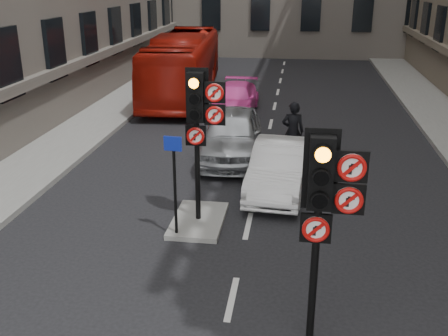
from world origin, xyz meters
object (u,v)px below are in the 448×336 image
(motorcycle, at_px, (257,173))
(signal_near, at_px, (325,197))
(car_pink, at_px, (235,99))
(motorcyclist, at_px, (293,132))
(signal_far, at_px, (200,114))
(car_white, at_px, (279,167))
(info_sign, at_px, (174,172))
(bus_red, at_px, (183,65))
(car_silver, at_px, (232,134))

(motorcycle, bearing_deg, signal_near, -83.31)
(car_pink, height_order, motorcycle, car_pink)
(motorcycle, height_order, motorcyclist, motorcyclist)
(signal_far, height_order, motorcyclist, signal_far)
(signal_near, bearing_deg, car_white, 97.94)
(motorcyclist, bearing_deg, car_white, 80.41)
(signal_near, relative_size, motorcycle, 2.03)
(info_sign, bearing_deg, motorcyclist, 71.28)
(signal_near, distance_m, motorcycle, 6.65)
(signal_near, relative_size, bus_red, 0.34)
(bus_red, relative_size, motorcyclist, 5.55)
(car_pink, bearing_deg, signal_near, -76.19)
(signal_near, bearing_deg, signal_far, 123.02)
(car_pink, height_order, info_sign, info_sign)
(car_silver, bearing_deg, motorcyclist, -3.96)
(car_pink, distance_m, info_sign, 11.32)
(bus_red, bearing_deg, car_white, -69.78)
(car_silver, relative_size, motorcyclist, 2.42)
(bus_red, distance_m, motorcyclist, 10.29)
(signal_far, height_order, motorcycle, signal_far)
(car_pink, relative_size, motorcyclist, 2.23)
(signal_near, distance_m, motorcyclist, 8.97)
(car_white, xyz_separation_m, car_pink, (-2.23, 8.13, -0.04))
(car_silver, height_order, bus_red, bus_red)
(signal_near, xyz_separation_m, motorcyclist, (-0.57, 8.81, -1.62))
(signal_near, xyz_separation_m, car_silver, (-2.51, 8.83, -1.79))
(signal_far, relative_size, car_silver, 0.77)
(bus_red, bearing_deg, signal_far, -80.21)
(car_white, relative_size, motorcycle, 2.29)
(signal_far, relative_size, motorcycle, 2.03)
(bus_red, bearing_deg, car_pink, -51.18)
(car_white, bearing_deg, signal_far, -122.40)
(signal_near, bearing_deg, bus_red, 108.85)
(signal_far, distance_m, motorcyclist, 5.50)
(car_pink, height_order, bus_red, bus_red)
(signal_near, relative_size, signal_far, 1.00)
(car_white, bearing_deg, car_pink, 109.31)
(car_white, bearing_deg, motorcycle, -159.64)
(car_silver, height_order, motorcyclist, motorcyclist)
(motorcycle, bearing_deg, info_sign, -124.50)
(bus_red, height_order, info_sign, bus_red)
(motorcycle, xyz_separation_m, motorcyclist, (0.90, 2.65, 0.43))
(car_pink, distance_m, motorcycle, 8.47)
(signal_far, bearing_deg, car_pink, 92.81)
(signal_far, xyz_separation_m, car_silver, (0.09, 4.83, -1.91))
(signal_far, xyz_separation_m, info_sign, (-0.44, -0.81, -1.11))
(car_silver, xyz_separation_m, bus_red, (-3.48, 8.70, 0.69))
(signal_near, xyz_separation_m, motorcycle, (-1.48, 6.16, -2.05))
(car_white, height_order, info_sign, info_sign)
(bus_red, bearing_deg, signal_near, -75.41)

